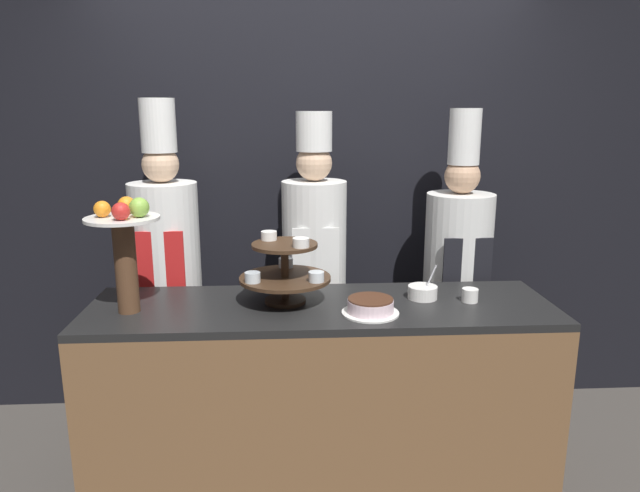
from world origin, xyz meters
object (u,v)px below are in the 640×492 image
at_px(cake_round, 370,307).
at_px(cup_white, 470,295).
at_px(serving_bowl_far, 423,292).
at_px(chef_center_right, 457,265).
at_px(chef_left, 167,261).
at_px(chef_center_left, 314,259).
at_px(tiered_stand, 285,269).
at_px(fruit_pedestal, 125,242).

distance_m(cake_round, cup_white, 0.50).
relative_size(serving_bowl_far, chef_center_right, 0.09).
height_order(chef_left, chef_center_left, chef_left).
relative_size(cake_round, serving_bowl_far, 1.55).
xyz_separation_m(tiered_stand, cup_white, (0.85, -0.04, -0.13)).
relative_size(cake_round, cup_white, 3.40).
bearing_deg(cup_white, fruit_pedestal, -178.30).
bearing_deg(chef_center_left, chef_center_right, 0.00).
relative_size(cake_round, chef_center_left, 0.14).
distance_m(fruit_pedestal, serving_bowl_far, 1.36).
bearing_deg(fruit_pedestal, serving_bowl_far, 4.55).
xyz_separation_m(tiered_stand, chef_center_left, (0.16, 0.50, -0.09)).
bearing_deg(chef_center_left, cake_round, -72.67).
xyz_separation_m(cup_white, chef_center_left, (-0.69, 0.54, 0.04)).
height_order(serving_bowl_far, chef_left, chef_left).
xyz_separation_m(cup_white, serving_bowl_far, (-0.21, 0.06, -0.00)).
bearing_deg(chef_center_left, fruit_pedestal, -144.88).
height_order(fruit_pedestal, cake_round, fruit_pedestal).
xyz_separation_m(tiered_stand, chef_center_right, (0.95, 0.50, -0.13)).
distance_m(fruit_pedestal, chef_left, 0.64).
bearing_deg(cake_round, tiered_stand, 154.71).
height_order(fruit_pedestal, serving_bowl_far, fruit_pedestal).
relative_size(chef_center_left, chef_center_right, 0.99).
bearing_deg(cup_white, chef_left, 159.93).
bearing_deg(fruit_pedestal, cup_white, 1.70).
distance_m(cake_round, chef_center_left, 0.71).
xyz_separation_m(tiered_stand, chef_left, (-0.64, 0.50, -0.09)).
bearing_deg(cake_round, chef_left, 146.07).
bearing_deg(chef_center_left, cup_white, -38.13).
bearing_deg(chef_center_right, serving_bowl_far, -122.57).
bearing_deg(chef_center_left, chef_left, -180.00).
relative_size(cake_round, chef_left, 0.14).
xyz_separation_m(fruit_pedestal, chef_center_right, (1.64, 0.59, -0.29)).
distance_m(fruit_pedestal, chef_center_left, 1.05).
bearing_deg(cake_round, fruit_pedestal, 175.20).
bearing_deg(cake_round, serving_bowl_far, 35.18).
bearing_deg(serving_bowl_far, cup_white, -16.14).
distance_m(tiered_stand, chef_left, 0.82).
distance_m(cake_round, chef_center_right, 0.90).
distance_m(serving_bowl_far, chef_center_left, 0.69).
height_order(tiered_stand, cup_white, tiered_stand).
relative_size(tiered_stand, fruit_pedestal, 0.83).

